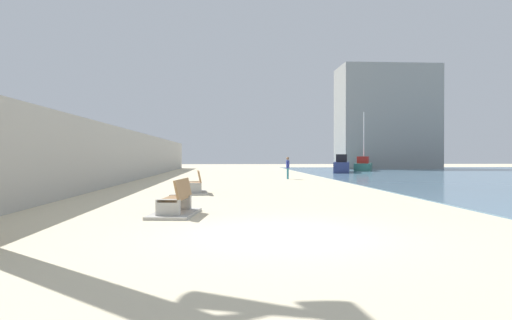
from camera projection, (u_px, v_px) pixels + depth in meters
ground_plane at (246, 182)px, 27.01m from camera, size 120.00×120.00×0.00m
seawall at (120, 156)px, 26.52m from camera, size 0.80×64.00×3.22m
bench_near at (176, 206)px, 12.02m from camera, size 1.34×2.22×0.98m
bench_far at (195, 188)px, 18.92m from camera, size 1.28×2.19×0.98m
person_walking at (288, 166)px, 30.78m from camera, size 0.21×0.53×1.54m
boat_far_right at (342, 165)px, 42.83m from camera, size 3.17×7.00×1.72m
boat_distant at (363, 165)px, 47.85m from camera, size 3.87×6.98×6.34m
harbor_building at (386, 118)px, 56.09m from camera, size 12.00×6.00×12.78m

